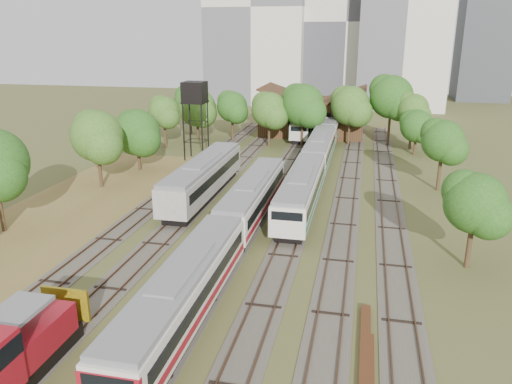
% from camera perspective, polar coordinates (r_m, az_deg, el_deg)
% --- Properties ---
extents(ground, '(240.00, 240.00, 0.00)m').
position_cam_1_polar(ground, '(28.44, -4.61, -15.71)').
color(ground, '#475123').
rests_on(ground, ground).
extents(dry_grass_patch, '(14.00, 60.00, 0.04)m').
position_cam_1_polar(dry_grass_patch, '(42.64, -25.20, -5.56)').
color(dry_grass_patch, brown).
rests_on(dry_grass_patch, ground).
extents(tracks, '(24.60, 80.00, 0.19)m').
position_cam_1_polar(tracks, '(50.74, 2.83, -0.22)').
color(tracks, '#4C473D').
rests_on(tracks, ground).
extents(railcar_red_set, '(2.76, 34.58, 3.40)m').
position_cam_1_polar(railcar_red_set, '(36.05, -3.43, -4.90)').
color(railcar_red_set, black).
rests_on(railcar_red_set, ground).
extents(railcar_green_set, '(2.87, 52.08, 3.54)m').
position_cam_1_polar(railcar_green_set, '(62.34, 7.29, 4.80)').
color(railcar_green_set, black).
rests_on(railcar_green_set, ground).
extents(railcar_rear, '(2.77, 16.08, 3.41)m').
position_cam_1_polar(railcar_rear, '(80.32, 5.64, 7.70)').
color(railcar_rear, black).
rests_on(railcar_rear, ground).
extents(shunter_locomotive, '(2.80, 8.10, 3.67)m').
position_cam_1_polar(shunter_locomotive, '(26.26, -26.83, -16.32)').
color(shunter_locomotive, black).
rests_on(shunter_locomotive, ground).
extents(old_grey_coach, '(3.02, 18.00, 3.73)m').
position_cam_1_polar(old_grey_coach, '(49.58, -6.01, 1.68)').
color(old_grey_coach, black).
rests_on(old_grey_coach, ground).
extents(water_tower, '(2.85, 2.85, 9.89)m').
position_cam_1_polar(water_tower, '(64.11, -7.03, 11.03)').
color(water_tower, black).
rests_on(water_tower, ground).
extents(rail_pile_near, '(0.55, 8.22, 0.27)m').
position_cam_1_polar(rail_pile_near, '(27.57, 12.36, -16.96)').
color(rail_pile_near, '#522D17').
rests_on(rail_pile_near, ground).
extents(maintenance_shed, '(16.45, 11.55, 7.58)m').
position_cam_1_polar(maintenance_shed, '(82.03, 6.54, 8.66)').
color(maintenance_shed, '#362213').
rests_on(maintenance_shed, ground).
extents(tree_band_left, '(8.07, 66.94, 8.59)m').
position_cam_1_polar(tree_band_left, '(54.02, -18.28, 5.57)').
color(tree_band_left, '#382616').
rests_on(tree_band_left, ground).
extents(tree_band_far, '(36.18, 10.08, 10.04)m').
position_cam_1_polar(tree_band_far, '(73.16, 5.91, 9.86)').
color(tree_band_far, '#382616').
rests_on(tree_band_far, ground).
extents(tree_band_right, '(5.40, 38.80, 7.36)m').
position_cam_1_polar(tree_band_right, '(54.09, 20.05, 4.83)').
color(tree_band_right, '#382616').
rests_on(tree_band_right, ground).
extents(tower_left, '(22.00, 16.00, 42.00)m').
position_cam_1_polar(tower_left, '(120.43, 0.29, 20.25)').
color(tower_left, beige).
rests_on(tower_left, ground).
extents(tower_centre, '(20.00, 18.00, 36.00)m').
position_cam_1_polar(tower_centre, '(122.77, 10.48, 18.52)').
color(tower_centre, beige).
rests_on(tower_centre, ground).
extents(tower_far_right, '(12.00, 12.00, 28.00)m').
position_cam_1_polar(tower_far_right, '(135.33, 24.73, 15.46)').
color(tower_far_right, '#3C3F43').
rests_on(tower_far_right, ground).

